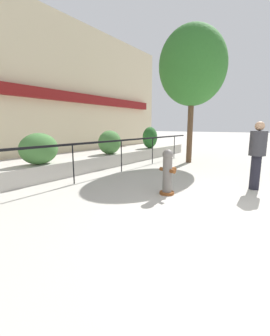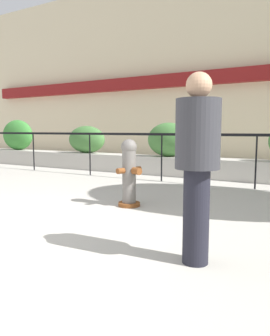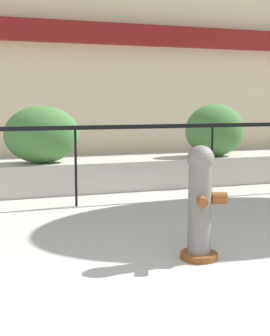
{
  "view_description": "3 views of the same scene",
  "coord_description": "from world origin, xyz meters",
  "px_view_note": "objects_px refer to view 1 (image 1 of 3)",
  "views": [
    {
      "loc": [
        -4.04,
        -0.1,
        1.61
      ],
      "look_at": [
        0.01,
        2.78,
        0.69
      ],
      "focal_mm": 24.0,
      "sensor_mm": 36.0,
      "label": 1
    },
    {
      "loc": [
        3.33,
        -2.15,
        1.23
      ],
      "look_at": [
        0.36,
        3.0,
        0.53
      ],
      "focal_mm": 35.0,
      "sensor_mm": 36.0,
      "label": 2
    },
    {
      "loc": [
        -1.27,
        -1.57,
        1.47
      ],
      "look_at": [
        0.26,
        3.03,
        0.79
      ],
      "focal_mm": 50.0,
      "sensor_mm": 36.0,
      "label": 3
    }
  ],
  "objects_px": {
    "hedge_bush_2": "(39,149)",
    "pedestrian": "(257,151)",
    "fire_hydrant": "(168,172)",
    "hedge_bush_3": "(110,142)",
    "hedge_bush_4": "(150,138)",
    "street_tree": "(193,67)"
  },
  "relations": [
    {
      "from": "fire_hydrant",
      "to": "hedge_bush_2",
      "type": "bearing_deg",
      "value": 104.82
    },
    {
      "from": "hedge_bush_2",
      "to": "pedestrian",
      "type": "distance_m",
      "value": 5.97
    },
    {
      "from": "pedestrian",
      "to": "hedge_bush_3",
      "type": "bearing_deg",
      "value": 85.51
    },
    {
      "from": "hedge_bush_2",
      "to": "street_tree",
      "type": "height_order",
      "value": "street_tree"
    },
    {
      "from": "hedge_bush_4",
      "to": "fire_hydrant",
      "type": "bearing_deg",
      "value": -144.53
    },
    {
      "from": "hedge_bush_3",
      "to": "pedestrian",
      "type": "bearing_deg",
      "value": -94.49
    },
    {
      "from": "hedge_bush_2",
      "to": "hedge_bush_4",
      "type": "height_order",
      "value": "hedge_bush_4"
    },
    {
      "from": "hedge_bush_2",
      "to": "street_tree",
      "type": "relative_size",
      "value": 0.21
    },
    {
      "from": "pedestrian",
      "to": "hedge_bush_2",
      "type": "bearing_deg",
      "value": 116.61
    },
    {
      "from": "hedge_bush_2",
      "to": "hedge_bush_3",
      "type": "bearing_deg",
      "value": 0.0
    },
    {
      "from": "fire_hydrant",
      "to": "street_tree",
      "type": "distance_m",
      "value": 6.19
    },
    {
      "from": "hedge_bush_4",
      "to": "pedestrian",
      "type": "bearing_deg",
      "value": -123.24
    },
    {
      "from": "hedge_bush_4",
      "to": "fire_hydrant",
      "type": "xyz_separation_m",
      "value": [
        -5.2,
        -3.7,
        -0.49
      ]
    },
    {
      "from": "pedestrian",
      "to": "fire_hydrant",
      "type": "bearing_deg",
      "value": 135.97
    },
    {
      "from": "hedge_bush_4",
      "to": "street_tree",
      "type": "bearing_deg",
      "value": -97.76
    },
    {
      "from": "hedge_bush_2",
      "to": "hedge_bush_3",
      "type": "relative_size",
      "value": 1.06
    },
    {
      "from": "hedge_bush_4",
      "to": "street_tree",
      "type": "relative_size",
      "value": 0.19
    },
    {
      "from": "hedge_bush_4",
      "to": "pedestrian",
      "type": "height_order",
      "value": "pedestrian"
    },
    {
      "from": "fire_hydrant",
      "to": "hedge_bush_4",
      "type": "bearing_deg",
      "value": 35.47
    },
    {
      "from": "hedge_bush_3",
      "to": "hedge_bush_4",
      "type": "distance_m",
      "value": 3.08
    },
    {
      "from": "hedge_bush_3",
      "to": "hedge_bush_4",
      "type": "bearing_deg",
      "value": 0.0
    },
    {
      "from": "hedge_bush_4",
      "to": "pedestrian",
      "type": "relative_size",
      "value": 0.62
    }
  ]
}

